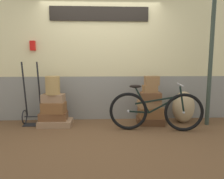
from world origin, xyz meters
TOP-DOWN VIEW (x-y plane):
  - ground at (0.00, 0.00)m, footprint 8.51×5.20m
  - station_building at (0.01, 0.85)m, footprint 6.51×0.74m
  - suitcase_0 at (-0.92, 0.32)m, footprint 0.66×0.42m
  - suitcase_1 at (-0.96, 0.35)m, footprint 0.54×0.34m
  - suitcase_2 at (-0.95, 0.33)m, footprint 0.47×0.36m
  - suitcase_3 at (-0.96, 0.37)m, footprint 0.45×0.29m
  - suitcase_4 at (0.99, 0.33)m, footprint 0.59×0.42m
  - suitcase_5 at (1.01, 0.32)m, footprint 0.52×0.34m
  - suitcase_6 at (0.97, 0.36)m, footprint 0.47×0.33m
  - suitcase_7 at (0.99, 0.32)m, footprint 0.41×0.28m
  - suitcase_8 at (0.98, 0.34)m, footprint 0.30×0.21m
  - suitcase_9 at (1.01, 0.35)m, footprint 0.29×0.21m
  - wicker_basket at (-0.96, 0.34)m, footprint 0.28×0.28m
  - luggage_trolley at (-1.41, 0.48)m, footprint 0.38×0.36m
  - burlap_sack at (1.72, 0.43)m, footprint 0.46×0.39m
  - bicycle at (1.00, -0.06)m, footprint 1.72×0.46m

SIDE VIEW (x-z plane):
  - ground at x=0.00m, z-range -0.06..0.00m
  - suitcase_0 at x=-0.92m, z-range 0.00..0.12m
  - suitcase_4 at x=0.99m, z-range 0.00..0.14m
  - suitcase_1 at x=-0.96m, z-range 0.12..0.27m
  - suitcase_5 at x=1.01m, z-range 0.14..0.35m
  - luggage_trolley at x=-1.41m, z-range -0.34..0.94m
  - burlap_sack at x=1.72m, z-range 0.00..0.66m
  - suitcase_2 at x=-0.95m, z-range 0.27..0.47m
  - bicycle at x=1.00m, z-range -0.07..0.81m
  - suitcase_6 at x=0.97m, z-range 0.35..0.49m
  - suitcase_3 at x=-0.96m, z-range 0.47..0.63m
  - suitcase_7 at x=0.99m, z-range 0.49..0.66m
  - suitcase_8 at x=0.98m, z-range 0.66..0.80m
  - wicker_basket at x=-0.96m, z-range 0.63..0.99m
  - suitcase_9 at x=1.01m, z-range 0.80..0.99m
  - station_building at x=0.01m, z-range 0.01..2.60m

